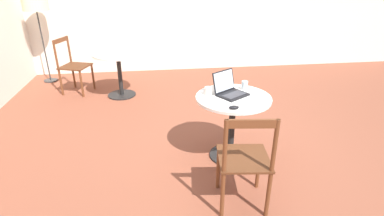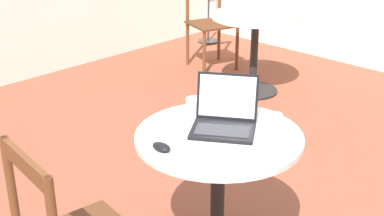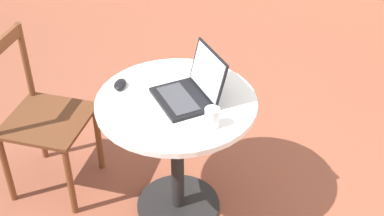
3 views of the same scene
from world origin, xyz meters
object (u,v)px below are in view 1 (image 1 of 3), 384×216
laptop (230,90)px  mouse (234,107)px  drinking_glass (245,85)px  floor_lamp (36,6)px  cafe_table_near (233,112)px  cafe_table_mid (119,64)px  mug (208,91)px  chair_mid_back (73,66)px  chair_near_left (244,161)px

laptop → mouse: (-0.37, 0.05, -0.03)m
drinking_glass → laptop: bearing=122.9°
floor_lamp → mouse: (-3.31, -2.75, -0.63)m
cafe_table_near → drinking_glass: 0.35m
laptop → mouse: bearing=172.2°
cafe_table_mid → mouse: size_ratio=8.01×
laptop → cafe_table_near: bearing=-159.5°
cafe_table_near → mug: bearing=69.6°
chair_mid_back → mouse: size_ratio=9.40×
cafe_table_mid → cafe_table_near: bearing=-146.1°
chair_mid_back → mug: 2.99m
laptop → mouse: size_ratio=4.09×
chair_near_left → chair_mid_back: 3.77m
cafe_table_mid → mouse: bearing=-151.0°
laptop → mug: bearing=83.1°
laptop → drinking_glass: bearing=-57.1°
chair_near_left → mouse: size_ratio=9.40×
chair_mid_back → drinking_glass: bearing=-132.2°
laptop → mouse: laptop is taller
cafe_table_mid → drinking_glass: (-1.87, -1.56, 0.22)m
laptop → drinking_glass: (0.13, -0.20, -0.00)m
cafe_table_near → floor_lamp: bearing=43.2°
mouse → laptop: bearing=-7.8°
cafe_table_mid → mouse: (-2.37, -1.31, 0.19)m
cafe_table_mid → floor_lamp: (0.95, 1.44, 0.82)m
chair_mid_back → floor_lamp: 1.30m
chair_mid_back → mouse: (-2.65, -2.12, 0.28)m
chair_mid_back → drinking_glass: chair_mid_back is taller
cafe_table_mid → chair_near_left: size_ratio=0.85×
mug → drinking_glass: size_ratio=1.28×
floor_lamp → mug: floor_lamp is taller
mug → chair_near_left: bearing=-169.8°
cafe_table_near → mouse: 0.37m
laptop → drinking_glass: laptop is taller
mug → mouse: bearing=-155.8°
floor_lamp → mug: bearing=-138.6°
cafe_table_mid → chair_near_left: bearing=-155.6°
floor_lamp → drinking_glass: bearing=-133.2°
floor_lamp → mug: (-2.92, -2.57, -0.60)m
chair_near_left → chair_mid_back: size_ratio=1.00×
floor_lamp → mug: size_ratio=12.76×
cafe_table_mid → floor_lamp: bearing=56.7°
floor_lamp → chair_near_left: bearing=-144.2°
cafe_table_mid → drinking_glass: 2.45m
chair_near_left → floor_lamp: 4.77m
cafe_table_mid → mug: (-1.97, -1.14, 0.22)m
mug → drinking_glass: bearing=-76.5°
cafe_table_near → cafe_table_mid: size_ratio=1.00×
chair_near_left → laptop: (0.85, -0.07, 0.32)m
cafe_table_mid → floor_lamp: 1.91m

